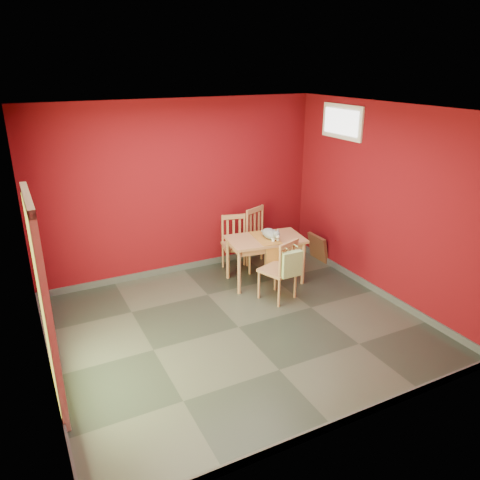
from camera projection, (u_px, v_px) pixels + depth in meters
name	position (u px, v px, depth m)	size (l,w,h in m)	color
ground	(239.00, 327.00, 5.99)	(4.50, 4.50, 0.00)	#2D342D
room_shell	(239.00, 324.00, 5.97)	(4.50, 4.50, 4.50)	#630A11
doorway	(43.00, 300.00, 4.31)	(0.06, 1.01, 2.13)	#B7D838
window	(342.00, 122.00, 6.93)	(0.05, 0.90, 0.50)	white
outlet_plate	(269.00, 237.00, 8.22)	(0.08, 0.01, 0.12)	silver
dining_table	(265.00, 244.00, 7.04)	(1.22, 0.81, 0.71)	#A7744E
table_runner	(269.00, 243.00, 6.94)	(0.39, 0.68, 0.32)	#A26829
chair_far_left	(236.00, 243.00, 7.49)	(0.51, 0.51, 0.90)	#A7744E
chair_far_right	(262.00, 237.00, 7.66)	(0.59, 0.59, 0.97)	#A7744E
chair_near	(280.00, 269.00, 6.54)	(0.55, 0.55, 0.92)	#A7744E
tote_bag	(291.00, 264.00, 6.33)	(0.30, 0.18, 0.42)	#94B070
cat	(270.00, 232.00, 6.96)	(0.21, 0.41, 0.20)	slate
picture_frame	(318.00, 248.00, 7.95)	(0.15, 0.45, 0.45)	brown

